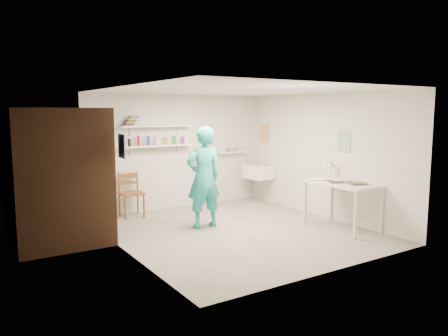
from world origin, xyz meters
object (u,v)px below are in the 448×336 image
man (204,177)px  belfast_sink (258,172)px  wall_clock (197,159)px  desk_lamp (331,166)px  wooden_chair (131,193)px  work_table (342,206)px

man → belfast_sink: bearing=-149.2°
wall_clock → desk_lamp: wall_clock is taller
belfast_sink → man: man is taller
wooden_chair → desk_lamp: 3.83m
belfast_sink → man: bearing=-150.6°
wooden_chair → wall_clock: bearing=-54.1°
wooden_chair → man: bearing=-58.3°
wall_clock → wooden_chair: 1.61m
belfast_sink → man: (-2.10, -1.19, 0.19)m
wall_clock → wooden_chair: (-0.80, 1.20, -0.73)m
man → work_table: man is taller
belfast_sink → wooden_chair: size_ratio=0.64×
wall_clock → man: bearing=-87.3°
man → work_table: size_ratio=1.45×
wall_clock → wooden_chair: bearing=125.1°
wall_clock → wooden_chair: size_ratio=0.34×
work_table → man: bearing=145.2°
wall_clock → desk_lamp: 2.47m
man → wall_clock: man is taller
man → wall_clock: 0.37m
belfast_sink → work_table: 2.59m
belfast_sink → desk_lamp: desk_lamp is taller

